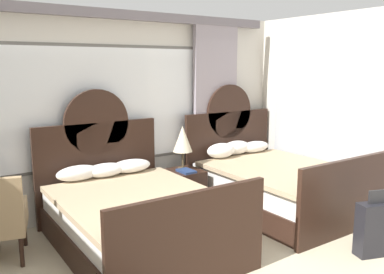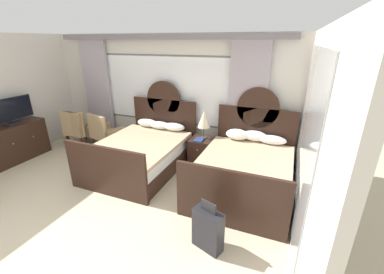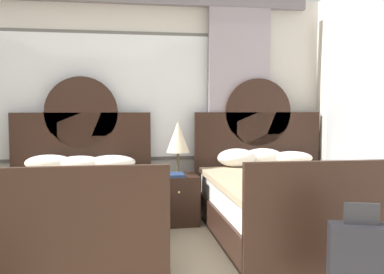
# 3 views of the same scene
# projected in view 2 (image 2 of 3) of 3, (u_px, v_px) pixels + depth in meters

# --- Properties ---
(ground_plane) EXTENTS (24.00, 24.00, 0.00)m
(ground_plane) POSITION_uv_depth(u_px,v_px,m) (41.00, 248.00, 3.27)
(ground_plane) COLOR #BCAD8E
(wall_back_window) EXTENTS (6.07, 0.22, 2.70)m
(wall_back_window) POSITION_uv_depth(u_px,v_px,m) (166.00, 92.00, 5.89)
(wall_back_window) COLOR beige
(wall_back_window) RESTS_ON ground_plane
(wall_right_mirror) EXTENTS (0.08, 4.22, 2.70)m
(wall_right_mirror) POSITION_uv_depth(u_px,v_px,m) (309.00, 145.00, 3.04)
(wall_right_mirror) COLOR beige
(wall_right_mirror) RESTS_ON ground_plane
(bed_near_window) EXTENTS (1.62, 2.21, 1.69)m
(bed_near_window) POSITION_uv_depth(u_px,v_px,m) (143.00, 151.00, 5.25)
(bed_near_window) COLOR black
(bed_near_window) RESTS_ON ground_plane
(bed_near_mirror) EXTENTS (1.62, 2.21, 1.69)m
(bed_near_mirror) POSITION_uv_depth(u_px,v_px,m) (245.00, 170.00, 4.50)
(bed_near_mirror) COLOR black
(bed_near_mirror) RESTS_ON ground_plane
(nightstand_between_beds) EXTENTS (0.48, 0.50, 0.56)m
(nightstand_between_beds) POSITION_uv_depth(u_px,v_px,m) (201.00, 151.00, 5.48)
(nightstand_between_beds) COLOR black
(nightstand_between_beds) RESTS_ON ground_plane
(table_lamp_on_nightstand) EXTENTS (0.27, 0.27, 0.61)m
(table_lamp_on_nightstand) POSITION_uv_depth(u_px,v_px,m) (204.00, 120.00, 5.27)
(table_lamp_on_nightstand) COLOR brown
(table_lamp_on_nightstand) RESTS_ON nightstand_between_beds
(book_on_nightstand) EXTENTS (0.18, 0.26, 0.03)m
(book_on_nightstand) POSITION_uv_depth(u_px,v_px,m) (199.00, 140.00, 5.30)
(book_on_nightstand) COLOR navy
(book_on_nightstand) RESTS_ON nightstand_between_beds
(dresser_minibar) EXTENTS (0.49, 1.68, 0.83)m
(dresser_minibar) POSITION_uv_depth(u_px,v_px,m) (7.00, 146.00, 5.39)
(dresser_minibar) COLOR black
(dresser_minibar) RESTS_ON ground_plane
(tv_flatscreen) EXTENTS (0.20, 1.02, 0.58)m
(tv_flatscreen) POSITION_uv_depth(u_px,v_px,m) (9.00, 111.00, 5.32)
(tv_flatscreen) COLOR black
(tv_flatscreen) RESTS_ON dresser_minibar
(armchair_by_window_left) EXTENTS (0.75, 0.75, 0.93)m
(armchair_by_window_left) POSITION_uv_depth(u_px,v_px,m) (104.00, 131.00, 6.05)
(armchair_by_window_left) COLOR tan
(armchair_by_window_left) RESTS_ON ground_plane
(armchair_by_window_centre) EXTENTS (0.69, 0.69, 0.93)m
(armchair_by_window_centre) POSITION_uv_depth(u_px,v_px,m) (79.00, 127.00, 6.33)
(armchair_by_window_centre) COLOR tan
(armchair_by_window_centre) RESTS_ON ground_plane
(armchair_by_window_right) EXTENTS (0.73, 0.73, 0.93)m
(armchair_by_window_right) POSITION_uv_depth(u_px,v_px,m) (78.00, 127.00, 6.34)
(armchair_by_window_right) COLOR tan
(armchair_by_window_right) RESTS_ON ground_plane
(suitcase_on_floor) EXTENTS (0.43, 0.29, 0.71)m
(suitcase_on_floor) POSITION_uv_depth(u_px,v_px,m) (208.00, 230.00, 3.18)
(suitcase_on_floor) COLOR black
(suitcase_on_floor) RESTS_ON ground_plane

